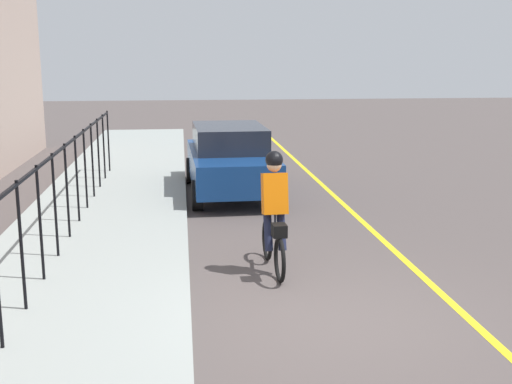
{
  "coord_description": "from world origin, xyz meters",
  "views": [
    {
      "loc": [
        -7.26,
        1.86,
        3.18
      ],
      "look_at": [
        3.0,
        0.68,
        1.0
      ],
      "focal_mm": 45.55,
      "sensor_mm": 36.0,
      "label": 1
    }
  ],
  "objects": [
    {
      "name": "cyclist_lead",
      "position": [
        1.91,
        0.54,
        0.91
      ],
      "size": [
        1.71,
        0.37,
        1.83
      ],
      "rotation": [
        0.0,
        0.0,
        0.04
      ],
      "color": "black",
      "rests_on": "ground"
    },
    {
      "name": "ground_plane",
      "position": [
        0.0,
        0.0,
        0.0
      ],
      "size": [
        80.0,
        80.0,
        0.0
      ],
      "primitive_type": "plane",
      "color": "#4C4442"
    },
    {
      "name": "parked_sedan_rear",
      "position": [
        7.59,
        0.77,
        0.82
      ],
      "size": [
        4.45,
        2.02,
        1.58
      ],
      "rotation": [
        0.0,
        0.0,
        3.17
      ],
      "color": "navy",
      "rests_on": "ground"
    },
    {
      "name": "iron_fence",
      "position": [
        1.0,
        3.8,
        1.24
      ],
      "size": [
        18.35,
        0.04,
        1.6
      ],
      "color": "black",
      "rests_on": "sidewalk"
    },
    {
      "name": "lane_line_centre",
      "position": [
        0.0,
        -1.6,
        0.0
      ],
      "size": [
        36.0,
        0.12,
        0.01
      ],
      "primitive_type": "cube",
      "color": "yellow",
      "rests_on": "ground"
    },
    {
      "name": "sidewalk",
      "position": [
        0.0,
        3.4,
        0.07
      ],
      "size": [
        40.0,
        3.2,
        0.15
      ],
      "primitive_type": "cube",
      "color": "gray",
      "rests_on": "ground"
    }
  ]
}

